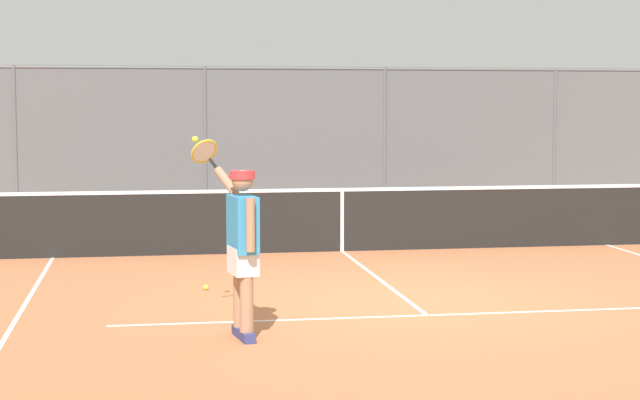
% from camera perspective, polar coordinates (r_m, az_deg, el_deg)
% --- Properties ---
extents(ground_plane, '(60.00, 60.00, 0.00)m').
position_cam_1_polar(ground_plane, '(11.91, 4.92, -5.57)').
color(ground_plane, '#B76B42').
extents(court_line_markings, '(8.58, 8.94, 0.01)m').
position_cam_1_polar(court_line_markings, '(10.88, 6.34, -6.61)').
color(court_line_markings, white).
rests_on(court_line_markings, ground).
extents(fence_backdrop, '(20.74, 1.37, 2.95)m').
position_cam_1_polar(fence_backdrop, '(21.25, -1.53, 2.96)').
color(fence_backdrop, '#565B60').
rests_on(fence_backdrop, ground).
extents(tennis_net, '(11.02, 0.09, 1.07)m').
position_cam_1_polar(tennis_net, '(15.89, 1.20, -1.03)').
color(tennis_net, '#2D2D2D').
rests_on(tennis_net, ground).
extents(tennis_player, '(0.62, 1.31, 1.90)m').
position_cam_1_polar(tennis_player, '(9.99, -4.26, -2.22)').
color(tennis_player, navy).
rests_on(tennis_player, ground).
extents(tennis_ball_mid_court, '(0.07, 0.07, 0.07)m').
position_cam_1_polar(tennis_ball_mid_court, '(12.72, -6.21, -4.73)').
color(tennis_ball_mid_court, '#C1D138').
rests_on(tennis_ball_mid_court, ground).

